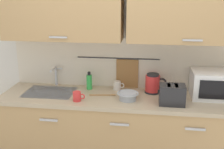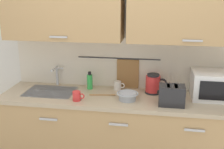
{
  "view_description": "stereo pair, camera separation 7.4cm",
  "coord_description": "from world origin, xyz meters",
  "px_view_note": "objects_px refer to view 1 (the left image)",
  "views": [
    {
      "loc": [
        0.25,
        -2.35,
        1.94
      ],
      "look_at": [
        -0.12,
        0.33,
        1.12
      ],
      "focal_mm": 44.67,
      "sensor_mm": 36.0,
      "label": 1
    },
    {
      "loc": [
        0.32,
        -2.34,
        1.94
      ],
      "look_at": [
        -0.12,
        0.33,
        1.12
      ],
      "focal_mm": 44.67,
      "sensor_mm": 36.0,
      "label": 2
    }
  ],
  "objects_px": {
    "mixing_bowl": "(128,96)",
    "mug_by_kettle": "(117,85)",
    "electric_kettle": "(153,84)",
    "toaster": "(172,95)",
    "wooden_spoon": "(106,95)",
    "dish_soap_bottle": "(89,82)",
    "mug_near_sink": "(77,96)",
    "microwave": "(215,84)"
  },
  "relations": [
    {
      "from": "wooden_spoon",
      "to": "toaster",
      "type": "bearing_deg",
      "value": -11.81
    },
    {
      "from": "electric_kettle",
      "to": "mug_by_kettle",
      "type": "relative_size",
      "value": 1.89
    },
    {
      "from": "mug_near_sink",
      "to": "mixing_bowl",
      "type": "distance_m",
      "value": 0.5
    },
    {
      "from": "electric_kettle",
      "to": "microwave",
      "type": "bearing_deg",
      "value": -4.22
    },
    {
      "from": "electric_kettle",
      "to": "mug_by_kettle",
      "type": "height_order",
      "value": "electric_kettle"
    },
    {
      "from": "wooden_spoon",
      "to": "microwave",
      "type": "bearing_deg",
      "value": 5.65
    },
    {
      "from": "electric_kettle",
      "to": "mug_near_sink",
      "type": "distance_m",
      "value": 0.81
    },
    {
      "from": "electric_kettle",
      "to": "wooden_spoon",
      "type": "distance_m",
      "value": 0.51
    },
    {
      "from": "mug_near_sink",
      "to": "mixing_bowl",
      "type": "relative_size",
      "value": 0.56
    },
    {
      "from": "wooden_spoon",
      "to": "dish_soap_bottle",
      "type": "bearing_deg",
      "value": 140.63
    },
    {
      "from": "microwave",
      "to": "toaster",
      "type": "xyz_separation_m",
      "value": [
        -0.43,
        -0.24,
        -0.04
      ]
    },
    {
      "from": "toaster",
      "to": "dish_soap_bottle",
      "type": "bearing_deg",
      "value": 160.34
    },
    {
      "from": "electric_kettle",
      "to": "toaster",
      "type": "relative_size",
      "value": 0.89
    },
    {
      "from": "dish_soap_bottle",
      "to": "mug_by_kettle",
      "type": "height_order",
      "value": "dish_soap_bottle"
    },
    {
      "from": "mixing_bowl",
      "to": "electric_kettle",
      "type": "bearing_deg",
      "value": 44.21
    },
    {
      "from": "microwave",
      "to": "electric_kettle",
      "type": "distance_m",
      "value": 0.62
    },
    {
      "from": "mug_near_sink",
      "to": "mug_by_kettle",
      "type": "xyz_separation_m",
      "value": [
        0.35,
        0.38,
        0.0
      ]
    },
    {
      "from": "mug_near_sink",
      "to": "mixing_bowl",
      "type": "height_order",
      "value": "mug_near_sink"
    },
    {
      "from": "mug_near_sink",
      "to": "mug_by_kettle",
      "type": "relative_size",
      "value": 1.0
    },
    {
      "from": "toaster",
      "to": "wooden_spoon",
      "type": "relative_size",
      "value": 0.93
    },
    {
      "from": "electric_kettle",
      "to": "toaster",
      "type": "distance_m",
      "value": 0.34
    },
    {
      "from": "mixing_bowl",
      "to": "mug_near_sink",
      "type": "bearing_deg",
      "value": -168.74
    },
    {
      "from": "electric_kettle",
      "to": "toaster",
      "type": "xyz_separation_m",
      "value": [
        0.18,
        -0.29,
        -0.01
      ]
    },
    {
      "from": "mug_near_sink",
      "to": "toaster",
      "type": "xyz_separation_m",
      "value": [
        0.91,
        0.04,
        0.05
      ]
    },
    {
      "from": "toaster",
      "to": "mixing_bowl",
      "type": "bearing_deg",
      "value": 172.91
    },
    {
      "from": "mixing_bowl",
      "to": "mug_by_kettle",
      "type": "relative_size",
      "value": 1.78
    },
    {
      "from": "electric_kettle",
      "to": "wooden_spoon",
      "type": "xyz_separation_m",
      "value": [
        -0.48,
        -0.15,
        -0.1
      ]
    },
    {
      "from": "microwave",
      "to": "wooden_spoon",
      "type": "distance_m",
      "value": 1.1
    },
    {
      "from": "mixing_bowl",
      "to": "mug_by_kettle",
      "type": "xyz_separation_m",
      "value": [
        -0.14,
        0.28,
        0.0
      ]
    },
    {
      "from": "mixing_bowl",
      "to": "mug_by_kettle",
      "type": "distance_m",
      "value": 0.31
    },
    {
      "from": "mug_by_kettle",
      "to": "wooden_spoon",
      "type": "height_order",
      "value": "mug_by_kettle"
    },
    {
      "from": "dish_soap_bottle",
      "to": "mixing_bowl",
      "type": "height_order",
      "value": "dish_soap_bottle"
    },
    {
      "from": "toaster",
      "to": "electric_kettle",
      "type": "bearing_deg",
      "value": 121.51
    },
    {
      "from": "mug_by_kettle",
      "to": "dish_soap_bottle",
      "type": "bearing_deg",
      "value": -175.71
    },
    {
      "from": "microwave",
      "to": "mug_near_sink",
      "type": "height_order",
      "value": "microwave"
    },
    {
      "from": "mug_near_sink",
      "to": "mixing_bowl",
      "type": "xyz_separation_m",
      "value": [
        0.49,
        0.1,
        -0.0
      ]
    },
    {
      "from": "dish_soap_bottle",
      "to": "mug_near_sink",
      "type": "distance_m",
      "value": 0.36
    },
    {
      "from": "electric_kettle",
      "to": "wooden_spoon",
      "type": "bearing_deg",
      "value": -162.24
    },
    {
      "from": "microwave",
      "to": "mug_by_kettle",
      "type": "bearing_deg",
      "value": 174.98
    },
    {
      "from": "electric_kettle",
      "to": "mug_near_sink",
      "type": "height_order",
      "value": "electric_kettle"
    },
    {
      "from": "mug_near_sink",
      "to": "dish_soap_bottle",
      "type": "bearing_deg",
      "value": 82.89
    },
    {
      "from": "mug_by_kettle",
      "to": "wooden_spoon",
      "type": "relative_size",
      "value": 0.43
    }
  ]
}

